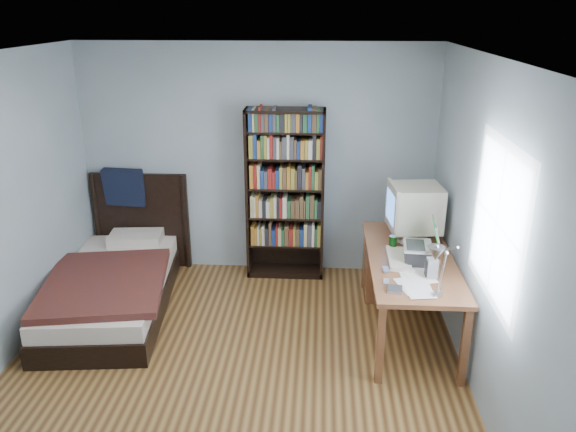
% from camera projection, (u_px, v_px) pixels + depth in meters
% --- Properties ---
extents(room, '(4.20, 4.24, 2.50)m').
position_uv_depth(room, '(229.00, 235.00, 4.10)').
color(room, '#553319').
rests_on(room, ground).
extents(desk, '(0.75, 1.72, 0.73)m').
position_uv_depth(desk, '(402.00, 265.00, 5.54)').
color(desk, brown).
rests_on(desk, floor).
extents(crt_monitor, '(0.50, 0.46, 0.53)m').
position_uv_depth(crt_monitor, '(414.00, 208.00, 5.30)').
color(crt_monitor, beige).
rests_on(crt_monitor, desk).
extents(laptop, '(0.34, 0.34, 0.39)m').
position_uv_depth(laptop, '(419.00, 251.00, 4.85)').
color(laptop, '#2D2D30').
rests_on(laptop, desk).
extents(desk_lamp, '(0.23, 0.51, 0.61)m').
position_uv_depth(desk_lamp, '(437.00, 258.00, 3.81)').
color(desk_lamp, '#99999E').
rests_on(desk_lamp, desk).
extents(keyboard, '(0.20, 0.48, 0.05)m').
position_uv_depth(keyboard, '(398.00, 259.00, 4.92)').
color(keyboard, beige).
rests_on(keyboard, desk).
extents(speaker, '(0.09, 0.09, 0.17)m').
position_uv_depth(speaker, '(432.00, 268.00, 4.58)').
color(speaker, gray).
rests_on(speaker, desk).
extents(soda_can, '(0.07, 0.07, 0.13)m').
position_uv_depth(soda_can, '(393.00, 243.00, 5.13)').
color(soda_can, '#073414').
rests_on(soda_can, desk).
extents(mouse, '(0.07, 0.12, 0.04)m').
position_uv_depth(mouse, '(403.00, 242.00, 5.27)').
color(mouse, silver).
rests_on(mouse, desk).
extents(phone_silver, '(0.06, 0.10, 0.02)m').
position_uv_depth(phone_silver, '(386.00, 270.00, 4.73)').
color(phone_silver, silver).
rests_on(phone_silver, desk).
extents(phone_grey, '(0.06, 0.09, 0.02)m').
position_uv_depth(phone_grey, '(386.00, 282.00, 4.52)').
color(phone_grey, gray).
rests_on(phone_grey, desk).
extents(external_drive, '(0.13, 0.13, 0.02)m').
position_uv_depth(external_drive, '(395.00, 289.00, 4.39)').
color(external_drive, gray).
rests_on(external_drive, desk).
extents(bookshelf, '(0.83, 0.30, 1.85)m').
position_uv_depth(bookshelf, '(285.00, 195.00, 6.01)').
color(bookshelf, black).
rests_on(bookshelf, floor).
extents(bed, '(1.29, 2.15, 1.16)m').
position_uv_depth(bed, '(116.00, 281.00, 5.58)').
color(bed, black).
rests_on(bed, floor).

